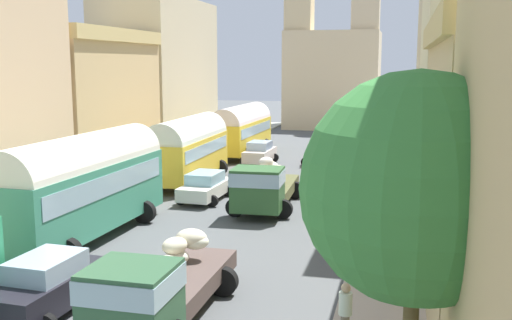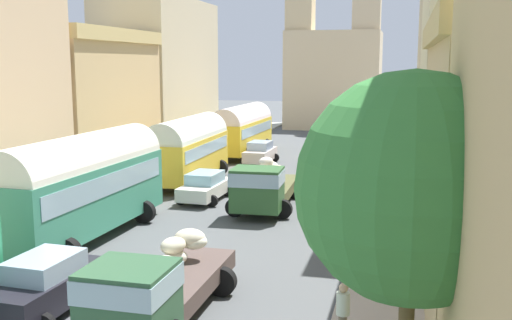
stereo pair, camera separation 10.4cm
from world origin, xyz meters
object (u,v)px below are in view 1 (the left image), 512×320
(car_4, at_px, (260,153))
(pedestrian_2, at_px, (404,171))
(pedestrian_0, at_px, (345,314))
(car_3, at_px, (205,186))
(cargo_truck_1, at_px, (264,186))
(pedestrian_3, at_px, (388,225))
(cargo_truck_0, at_px, (156,287))
(parked_bus_1, at_px, (83,182))
(parked_bus_3, at_px, (242,128))
(car_0, at_px, (318,153))
(parked_bus_2, at_px, (188,147))
(car_2, at_px, (47,285))
(car_1, at_px, (332,139))
(pedestrian_4, at_px, (388,260))

(car_4, height_order, pedestrian_2, pedestrian_2)
(pedestrian_0, xyz_separation_m, pedestrian_2, (1.36, 20.90, -0.09))
(car_3, height_order, car_4, car_4)
(cargo_truck_1, xyz_separation_m, pedestrian_0, (5.20, -13.63, -0.16))
(pedestrian_3, bearing_deg, cargo_truck_0, -125.06)
(parked_bus_1, xyz_separation_m, parked_bus_3, (0.27, 23.20, -0.25))
(car_0, height_order, car_4, car_4)
(parked_bus_2, bearing_deg, parked_bus_3, 88.42)
(car_0, relative_size, car_3, 0.98)
(car_0, distance_m, car_2, 27.85)
(parked_bus_3, relative_size, car_3, 2.21)
(cargo_truck_0, bearing_deg, parked_bus_3, 100.96)
(parked_bus_3, bearing_deg, parked_bus_1, -90.66)
(parked_bus_3, relative_size, cargo_truck_0, 1.33)
(parked_bus_2, height_order, pedestrian_2, parked_bus_2)
(parked_bus_2, relative_size, car_2, 2.05)
(cargo_truck_0, bearing_deg, parked_bus_2, 107.85)
(parked_bus_3, height_order, cargo_truck_1, parked_bus_3)
(cargo_truck_1, distance_m, car_1, 22.56)
(parked_bus_1, xyz_separation_m, car_4, (2.56, 19.65, -1.58))
(car_1, bearing_deg, car_4, -113.46)
(parked_bus_3, xyz_separation_m, pedestrian_2, (12.25, -9.56, -1.15))
(pedestrian_3, bearing_deg, pedestrian_4, -88.57)
(cargo_truck_1, bearing_deg, parked_bus_2, 136.27)
(car_0, bearing_deg, pedestrian_3, -74.59)
(car_3, xyz_separation_m, pedestrian_2, (10.03, 5.85, 0.23))
(parked_bus_1, xyz_separation_m, car_2, (2.68, -6.78, -1.54))
(parked_bus_3, xyz_separation_m, car_4, (2.29, -3.54, -1.33))
(car_0, bearing_deg, parked_bus_3, 159.21)
(parked_bus_2, relative_size, pedestrian_0, 4.56)
(parked_bus_1, distance_m, pedestrian_0, 13.38)
(parked_bus_1, bearing_deg, pedestrian_4, -13.63)
(parked_bus_3, xyz_separation_m, pedestrian_0, (10.90, -30.46, -1.06))
(pedestrian_4, bearing_deg, pedestrian_0, -101.63)
(parked_bus_2, relative_size, cargo_truck_0, 1.26)
(car_0, bearing_deg, cargo_truck_0, -90.93)
(car_1, height_order, car_4, car_4)
(car_3, bearing_deg, cargo_truck_0, -76.23)
(car_1, bearing_deg, car_2, -96.23)
(parked_bus_3, distance_m, car_2, 30.10)
(parked_bus_1, relative_size, pedestrian_2, 5.63)
(pedestrian_2, relative_size, pedestrian_4, 0.92)
(cargo_truck_0, height_order, car_0, cargo_truck_0)
(parked_bus_3, bearing_deg, pedestrian_0, -70.32)
(parked_bus_2, relative_size, pedestrian_2, 4.90)
(parked_bus_1, xyz_separation_m, pedestrian_0, (11.16, -7.26, -1.31))
(parked_bus_2, distance_m, cargo_truck_0, 20.12)
(parked_bus_2, xyz_separation_m, pedestrian_2, (12.56, 1.53, -1.17))
(pedestrian_0, bearing_deg, parked_bus_2, 120.04)
(car_1, distance_m, pedestrian_3, 28.15)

